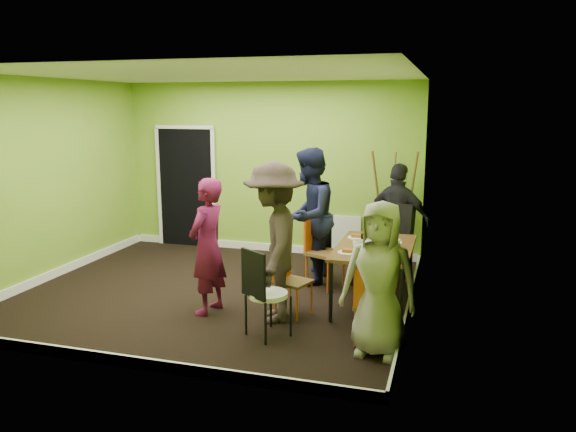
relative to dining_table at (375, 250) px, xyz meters
name	(u,v)px	position (x,y,z in m)	size (l,w,h in m)	color
ground	(217,292)	(-2.05, -0.10, -0.70)	(5.00, 5.00, 0.00)	black
room_walls	(215,218)	(-2.07, -0.06, 0.29)	(5.04, 4.54, 2.82)	#71A129
dining_table	(375,250)	(0.00, 0.00, 0.00)	(0.90, 1.50, 0.75)	black
chair_left_far	(320,245)	(-0.80, 0.55, -0.12)	(0.56, 0.56, 1.02)	#E35715
chair_left_near	(288,274)	(-0.92, -0.58, -0.21)	(0.45, 0.45, 0.87)	#E35715
chair_back_end	(396,226)	(0.14, 1.13, 0.07)	(0.57, 0.63, 1.08)	#E35715
chair_front_end	(372,300)	(0.15, -1.21, -0.20)	(0.38, 0.39, 0.88)	#E35715
chair_bentwood	(263,289)	(-0.99, -1.31, -0.16)	(0.52, 0.52, 0.97)	black
easel	(393,209)	(0.02, 1.92, 0.18)	(0.71, 0.66, 1.76)	brown
plate_near_left	(357,237)	(-0.28, 0.36, 0.06)	(0.23, 0.23, 0.01)	white
plate_near_right	(348,252)	(-0.25, -0.41, 0.06)	(0.24, 0.24, 0.01)	white
plate_far_back	(383,236)	(0.04, 0.53, 0.06)	(0.25, 0.25, 0.01)	white
plate_far_front	(372,259)	(0.05, -0.59, 0.06)	(0.23, 0.23, 0.01)	white
plate_wall_back	(392,242)	(0.19, 0.23, 0.06)	(0.24, 0.24, 0.01)	white
plate_wall_front	(390,249)	(0.20, -0.12, 0.06)	(0.25, 0.25, 0.01)	white
thermos	(378,238)	(0.04, -0.04, 0.17)	(0.07, 0.07, 0.24)	white
blue_bottle	(390,245)	(0.20, -0.26, 0.15)	(0.07, 0.07, 0.19)	blue
orange_bottle	(375,240)	(-0.02, 0.13, 0.09)	(0.04, 0.04, 0.08)	#E35715
glass_mid	(363,238)	(-0.17, 0.19, 0.11)	(0.06, 0.06, 0.11)	black
glass_back	(386,235)	(0.09, 0.44, 0.10)	(0.06, 0.06, 0.09)	black
glass_front	(383,252)	(0.14, -0.43, 0.10)	(0.06, 0.06, 0.09)	black
cup_a	(358,244)	(-0.17, -0.18, 0.11)	(0.13, 0.13, 0.11)	white
cup_b	(396,243)	(0.25, 0.00, 0.11)	(0.11, 0.11, 0.10)	white
person_standing	(208,246)	(-1.85, -0.78, 0.11)	(0.59, 0.39, 1.61)	maroon
person_left_far	(309,216)	(-1.00, 0.67, 0.24)	(0.91, 0.71, 1.87)	black
person_left_near	(274,243)	(-1.03, -0.79, 0.22)	(1.18, 0.68, 1.82)	#312520
person_back_end	(398,221)	(0.15, 1.29, 0.12)	(0.96, 0.40, 1.63)	black
person_front_end	(380,279)	(0.23, -1.36, 0.08)	(0.75, 0.49, 1.54)	gray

